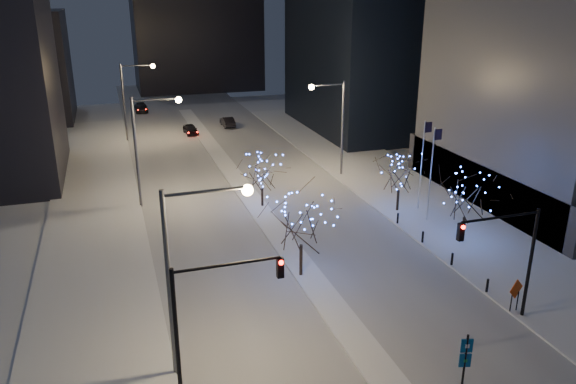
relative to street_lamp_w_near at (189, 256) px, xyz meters
name	(u,v)px	position (x,y,z in m)	size (l,w,h in m)	color
ground	(370,360)	(8.94, -2.00, -6.50)	(160.00, 160.00, 0.00)	silver
road	(230,171)	(8.94, 33.00, -6.49)	(20.00, 130.00, 0.02)	silver
median	(241,185)	(8.94, 28.00, -6.42)	(2.00, 80.00, 0.15)	silver
east_sidewalk	(423,202)	(23.94, 18.00, -6.42)	(10.00, 90.00, 0.15)	silver
west_sidewalk	(95,242)	(-5.06, 18.00, -6.42)	(8.00, 90.00, 0.15)	silver
filler_west_far	(4,68)	(-17.06, 68.00, 1.50)	(18.00, 16.00, 16.00)	black
street_lamp_w_near	(189,256)	(0.00, 0.00, 0.00)	(4.40, 0.56, 10.00)	#595E66
street_lamp_w_mid	(147,136)	(0.00, 25.00, 0.00)	(4.40, 0.56, 10.00)	#595E66
street_lamp_w_far	(131,91)	(0.00, 50.00, 0.00)	(4.40, 0.56, 10.00)	#595E66
street_lamp_east	(335,116)	(19.02, 28.00, -0.05)	(3.90, 0.56, 10.00)	#595E66
traffic_signal_west	(209,307)	(0.50, -2.00, -1.74)	(5.26, 0.43, 7.00)	black
traffic_signal_east	(510,249)	(17.88, -1.00, -1.74)	(5.26, 0.43, 7.00)	black
flagpoles	(427,163)	(22.30, 15.25, -1.70)	(1.35, 2.60, 8.00)	silver
bollards	(437,247)	(19.14, 8.00, -5.90)	(0.16, 12.16, 0.90)	black
car_near	(191,129)	(7.44, 51.33, -5.82)	(1.59, 3.96, 1.35)	black
car_mid	(227,122)	(13.23, 54.34, -5.79)	(1.50, 4.29, 1.41)	black
car_far	(141,107)	(2.05, 69.24, -5.79)	(1.97, 4.85, 1.41)	#222227
holiday_tree_median_near	(301,220)	(8.44, 7.89, -2.32)	(5.38, 5.38, 6.19)	black
holiday_tree_median_far	(262,173)	(9.44, 21.48, -3.28)	(4.39, 4.39, 4.82)	black
holiday_tree_plaza_near	(467,196)	(22.20, 9.27, -2.65)	(5.81, 5.81, 5.74)	black
holiday_tree_plaza_far	(400,174)	(20.58, 16.75, -2.96)	(4.81, 4.81, 5.22)	black
wayfinding_sign	(465,357)	(12.09, -5.63, -4.53)	(0.57, 0.23, 3.21)	black
construction_sign	(516,292)	(19.24, -0.44, -5.06)	(1.25, 0.44, 2.14)	black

